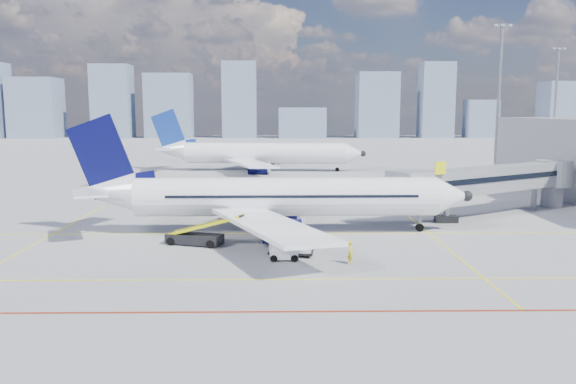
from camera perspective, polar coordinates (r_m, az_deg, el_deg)
name	(u,v)px	position (r m, az deg, el deg)	size (l,w,h in m)	color
ground	(274,256)	(43.16, -1.43, -6.53)	(420.00, 420.00, 0.00)	gray
apron_markings	(265,271)	(39.40, -2.33, -7.98)	(90.00, 35.12, 0.01)	#ECEA0C
jet_bridge	(497,180)	(63.43, 20.47, 1.15)	(23.55, 15.78, 6.30)	gray
floodlight_mast_ne	(499,96)	(103.79, 20.63, 9.16)	(3.20, 0.61, 25.45)	slate
floodlight_mast_far	(556,100)	(146.72, 25.54, 8.47)	(3.20, 0.61, 25.45)	slate
distant_skyline	(231,106)	(232.57, -5.80, 8.68)	(251.46, 14.67, 30.75)	slate
main_aircraft	(270,197)	(50.86, -1.89, -0.56)	(36.53, 31.84, 10.78)	white
second_aircraft	(256,153)	(103.61, -3.30, 3.93)	(39.57, 34.43, 11.56)	white
baggage_tug	(282,251)	(41.88, -0.57, -6.01)	(2.10, 1.26, 1.45)	white
cargo_dolly	(291,243)	(43.01, 0.29, -5.18)	(3.56, 1.94, 1.86)	black
belt_loader	(196,236)	(47.20, -9.30, -4.47)	(6.78, 3.42, 2.74)	black
ramp_worker	(351,252)	(41.17, 6.40, -6.11)	(0.61, 0.40, 1.67)	yellow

